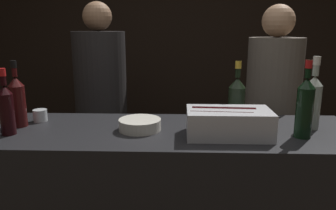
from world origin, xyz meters
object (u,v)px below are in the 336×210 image
object	(u,v)px
person_blond_tee	(102,105)
red_wine_bottle_burgundy	(305,106)
champagne_bottle	(237,98)
ice_bin_with_bottles	(227,122)
person_in_hoodie	(271,116)
white_wine_bottle	(313,100)
red_wine_bottle_black_foil	(17,100)
red_wine_bottle_tall	(6,108)
bowl_white	(140,124)
candle_votive	(40,115)

from	to	relation	value
person_blond_tee	red_wine_bottle_burgundy	bearing A→B (deg)	-37.39
champagne_bottle	ice_bin_with_bottles	bearing A→B (deg)	-108.34
ice_bin_with_bottles	person_blond_tee	size ratio (longest dim) A/B	0.23
person_in_hoodie	white_wine_bottle	bearing A→B (deg)	-165.43
white_wine_bottle	red_wine_bottle_black_foil	distance (m)	1.49
red_wine_bottle_tall	white_wine_bottle	distance (m)	1.49
bowl_white	red_wine_bottle_tall	world-z (taller)	red_wine_bottle_tall
red_wine_bottle_tall	person_blond_tee	size ratio (longest dim) A/B	0.19
white_wine_bottle	person_in_hoodie	bearing A→B (deg)	92.93
red_wine_bottle_tall	red_wine_bottle_burgundy	world-z (taller)	red_wine_bottle_burgundy
white_wine_bottle	ice_bin_with_bottles	bearing A→B (deg)	-162.92
red_wine_bottle_black_foil	person_blond_tee	distance (m)	0.88
red_wine_bottle_burgundy	red_wine_bottle_black_foil	distance (m)	1.41
bowl_white	red_wine_bottle_burgundy	bearing A→B (deg)	-6.15
ice_bin_with_bottles	red_wine_bottle_burgundy	xyz separation A→B (m)	(0.35, -0.01, 0.08)
red_wine_bottle_burgundy	red_wine_bottle_black_foil	xyz separation A→B (m)	(-1.40, 0.12, -0.01)
candle_votive	champagne_bottle	xyz separation A→B (m)	(1.06, 0.03, 0.10)
red_wine_bottle_tall	person_blond_tee	bearing A→B (deg)	77.00
red_wine_bottle_tall	red_wine_bottle_black_foil	size ratio (longest dim) A/B	0.93
red_wine_bottle_tall	person_blond_tee	distance (m)	1.00
ice_bin_with_bottles	white_wine_bottle	world-z (taller)	white_wine_bottle
candle_votive	person_in_hoodie	distance (m)	1.49
person_blond_tee	red_wine_bottle_tall	bearing A→B (deg)	-101.56
red_wine_bottle_tall	white_wine_bottle	size ratio (longest dim) A/B	0.87
red_wine_bottle_tall	champagne_bottle	size ratio (longest dim) A/B	0.96
red_wine_bottle_black_foil	person_blond_tee	size ratio (longest dim) A/B	0.20
person_in_hoodie	person_blond_tee	xyz separation A→B (m)	(-1.23, 0.22, 0.02)
candle_votive	person_in_hoodie	xyz separation A→B (m)	(1.39, 0.50, -0.13)
champagne_bottle	white_wine_bottle	bearing A→B (deg)	-17.10
bowl_white	white_wine_bottle	bearing A→B (deg)	3.79
red_wine_bottle_burgundy	white_wine_bottle	xyz separation A→B (m)	(0.09, 0.14, -0.00)
red_wine_bottle_tall	red_wine_bottle_black_foil	world-z (taller)	red_wine_bottle_black_foil
person_in_hoodie	person_blond_tee	world-z (taller)	person_blond_tee
ice_bin_with_bottles	candle_votive	xyz separation A→B (m)	(-0.98, 0.22, -0.04)
ice_bin_with_bottles	red_wine_bottle_burgundy	bearing A→B (deg)	-0.85
candle_votive	ice_bin_with_bottles	bearing A→B (deg)	-12.37
bowl_white	red_wine_bottle_tall	xyz separation A→B (m)	(-0.62, -0.09, 0.10)
white_wine_bottle	red_wine_bottle_black_foil	size ratio (longest dim) A/B	1.07
bowl_white	candle_votive	world-z (taller)	candle_votive
person_blond_tee	champagne_bottle	bearing A→B (deg)	-36.02
candle_votive	red_wine_bottle_tall	bearing A→B (deg)	-103.84
white_wine_bottle	person_blond_tee	world-z (taller)	person_blond_tee
person_blond_tee	person_in_hoodie	bearing A→B (deg)	-8.65
red_wine_bottle_black_foil	person_in_hoodie	size ratio (longest dim) A/B	0.20
red_wine_bottle_black_foil	candle_votive	bearing A→B (deg)	55.04
red_wine_bottle_tall	red_wine_bottle_burgundy	bearing A→B (deg)	0.32
bowl_white	person_blond_tee	bearing A→B (deg)	114.98
ice_bin_with_bottles	bowl_white	distance (m)	0.43
ice_bin_with_bottles	person_in_hoodie	world-z (taller)	person_in_hoodie
bowl_white	person_blond_tee	world-z (taller)	person_blond_tee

